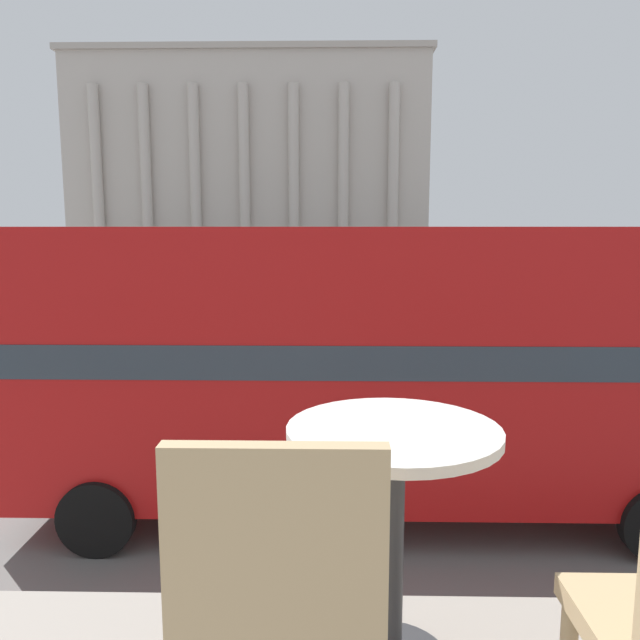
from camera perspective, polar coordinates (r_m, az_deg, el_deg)
The scene contains 7 objects.
double_decker_bus at distance 9.12m, azimuth 4.74°, elevation -3.70°, with size 10.17×2.65×4.33m.
cafe_dining_table at distance 1.84m, azimuth 6.65°, elevation -15.47°, with size 0.60×0.60×0.73m.
cafe_chair_0 at distance 1.38m, azimuth -3.56°, elevation -25.32°, with size 0.40×0.40×0.91m.
plaza_building_left at distance 60.20m, azimuth -6.11°, elevation 13.57°, with size 31.79×12.74×19.31m.
traffic_light_mid at distance 20.29m, azimuth 21.09°, elevation 3.22°, with size 0.42×0.24×4.08m.
pedestrian_blue at distance 31.41m, azimuth -10.44°, elevation 2.32°, with size 0.32×0.32×1.73m.
pedestrian_white at distance 14.55m, azimuth -12.27°, elevation -5.13°, with size 0.32×0.32×1.64m.
Camera 1 is at (0.88, -2.02, 4.33)m, focal length 35.00 mm.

